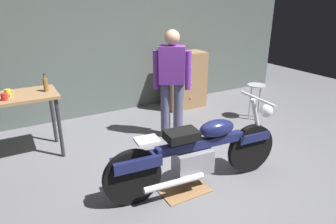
{
  "coord_description": "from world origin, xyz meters",
  "views": [
    {
      "loc": [
        -1.89,
        -2.59,
        2.1
      ],
      "look_at": [
        -0.03,
        0.7,
        0.65
      ],
      "focal_mm": 32.18,
      "sensor_mm": 36.0,
      "label": 1
    }
  ],
  "objects_px": {
    "person_standing": "(172,80)",
    "mug_yellow_tall": "(8,93)",
    "bottle": "(46,84)",
    "wooden_dresser": "(185,80)",
    "motorcycle": "(198,152)",
    "mug_red_diner": "(4,97)",
    "shop_stool": "(256,92)"
  },
  "relations": [
    {
      "from": "shop_stool",
      "to": "bottle",
      "type": "height_order",
      "value": "bottle"
    },
    {
      "from": "mug_yellow_tall",
      "to": "bottle",
      "type": "relative_size",
      "value": 0.46
    },
    {
      "from": "person_standing",
      "to": "wooden_dresser",
      "type": "xyz_separation_m",
      "value": [
        0.93,
        1.09,
        -0.38
      ]
    },
    {
      "from": "person_standing",
      "to": "mug_red_diner",
      "type": "xyz_separation_m",
      "value": [
        -2.24,
        0.27,
        0.02
      ]
    },
    {
      "from": "motorcycle",
      "to": "wooden_dresser",
      "type": "height_order",
      "value": "wooden_dresser"
    },
    {
      "from": "motorcycle",
      "to": "person_standing",
      "type": "xyz_separation_m",
      "value": [
        0.42,
        1.32,
        0.48
      ]
    },
    {
      "from": "wooden_dresser",
      "to": "mug_yellow_tall",
      "type": "xyz_separation_m",
      "value": [
        -3.12,
        -0.7,
        0.4
      ]
    },
    {
      "from": "motorcycle",
      "to": "mug_red_diner",
      "type": "bearing_deg",
      "value": 143.75
    },
    {
      "from": "motorcycle",
      "to": "shop_stool",
      "type": "distance_m",
      "value": 2.45
    },
    {
      "from": "person_standing",
      "to": "mug_red_diner",
      "type": "distance_m",
      "value": 2.26
    },
    {
      "from": "motorcycle",
      "to": "bottle",
      "type": "relative_size",
      "value": 9.08
    },
    {
      "from": "mug_red_diner",
      "to": "mug_yellow_tall",
      "type": "bearing_deg",
      "value": 67.82
    },
    {
      "from": "motorcycle",
      "to": "mug_yellow_tall",
      "type": "xyz_separation_m",
      "value": [
        -1.77,
        1.72,
        0.5
      ]
    },
    {
      "from": "mug_yellow_tall",
      "to": "bottle",
      "type": "distance_m",
      "value": 0.47
    },
    {
      "from": "motorcycle",
      "to": "mug_yellow_tall",
      "type": "distance_m",
      "value": 2.52
    },
    {
      "from": "bottle",
      "to": "mug_yellow_tall",
      "type": "bearing_deg",
      "value": -177.02
    },
    {
      "from": "motorcycle",
      "to": "bottle",
      "type": "height_order",
      "value": "bottle"
    },
    {
      "from": "wooden_dresser",
      "to": "motorcycle",
      "type": "bearing_deg",
      "value": -119.03
    },
    {
      "from": "wooden_dresser",
      "to": "bottle",
      "type": "bearing_deg",
      "value": -165.75
    },
    {
      "from": "person_standing",
      "to": "mug_yellow_tall",
      "type": "height_order",
      "value": "person_standing"
    },
    {
      "from": "person_standing",
      "to": "mug_yellow_tall",
      "type": "xyz_separation_m",
      "value": [
        -2.19,
        0.4,
        0.03
      ]
    },
    {
      "from": "motorcycle",
      "to": "mug_red_diner",
      "type": "height_order",
      "value": "motorcycle"
    },
    {
      "from": "shop_stool",
      "to": "bottle",
      "type": "relative_size",
      "value": 2.66
    },
    {
      "from": "wooden_dresser",
      "to": "mug_red_diner",
      "type": "relative_size",
      "value": 10.72
    },
    {
      "from": "wooden_dresser",
      "to": "mug_red_diner",
      "type": "distance_m",
      "value": 3.29
    },
    {
      "from": "bottle",
      "to": "wooden_dresser",
      "type": "bearing_deg",
      "value": 14.25
    },
    {
      "from": "wooden_dresser",
      "to": "mug_red_diner",
      "type": "xyz_separation_m",
      "value": [
        -3.17,
        -0.82,
        0.39
      ]
    },
    {
      "from": "mug_yellow_tall",
      "to": "mug_red_diner",
      "type": "xyz_separation_m",
      "value": [
        -0.05,
        -0.12,
        -0.01
      ]
    },
    {
      "from": "motorcycle",
      "to": "mug_red_diner",
      "type": "relative_size",
      "value": 21.33
    },
    {
      "from": "person_standing",
      "to": "mug_red_diner",
      "type": "relative_size",
      "value": 16.28
    },
    {
      "from": "shop_stool",
      "to": "mug_yellow_tall",
      "type": "xyz_separation_m",
      "value": [
        -3.88,
        0.47,
        0.45
      ]
    },
    {
      "from": "mug_yellow_tall",
      "to": "mug_red_diner",
      "type": "distance_m",
      "value": 0.13
    }
  ]
}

